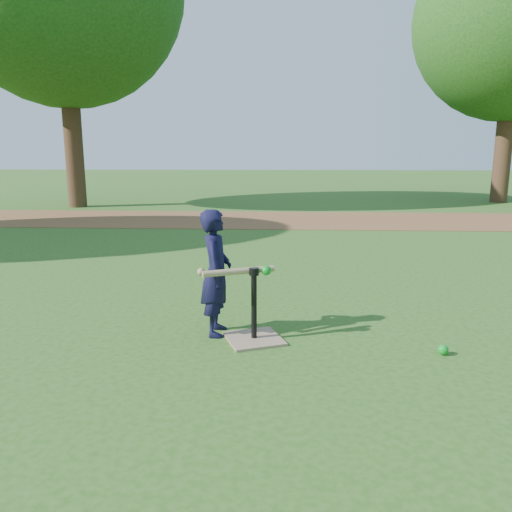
{
  "coord_description": "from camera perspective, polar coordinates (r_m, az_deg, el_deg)",
  "views": [
    {
      "loc": [
        -0.16,
        -3.88,
        1.53
      ],
      "look_at": [
        -0.39,
        0.32,
        0.65
      ],
      "focal_mm": 35.0,
      "sensor_mm": 36.0,
      "label": 1
    }
  ],
  "objects": [
    {
      "name": "ground",
      "position": [
        4.17,
        5.24,
        -9.73
      ],
      "size": [
        80.0,
        80.0,
        0.0
      ],
      "primitive_type": "plane",
      "color": "#285116",
      "rests_on": "ground"
    },
    {
      "name": "dirt_strip",
      "position": [
        11.48,
        3.93,
        4.16
      ],
      "size": [
        24.0,
        3.0,
        0.01
      ],
      "primitive_type": "cube",
      "color": "brown",
      "rests_on": "ground"
    },
    {
      "name": "child",
      "position": [
        4.2,
        -4.58,
        -1.92
      ],
      "size": [
        0.27,
        0.4,
        1.07
      ],
      "primitive_type": "imported",
      "rotation": [
        0.0,
        0.0,
        1.6
      ],
      "color": "black",
      "rests_on": "ground"
    },
    {
      "name": "wiffle_ball_ground",
      "position": [
        4.15,
        20.61,
        -10.01
      ],
      "size": [
        0.08,
        0.08,
        0.08
      ],
      "primitive_type": "sphere",
      "color": "#0C8D20",
      "rests_on": "ground"
    },
    {
      "name": "batting_tee",
      "position": [
        4.15,
        -0.23,
        -8.16
      ],
      "size": [
        0.56,
        0.56,
        0.61
      ],
      "color": "#94775E",
      "rests_on": "ground"
    },
    {
      "name": "swing_action",
      "position": [
        4.01,
        -1.76,
        -1.74
      ],
      "size": [
        0.62,
        0.28,
        0.08
      ],
      "color": "tan",
      "rests_on": "ground"
    }
  ]
}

